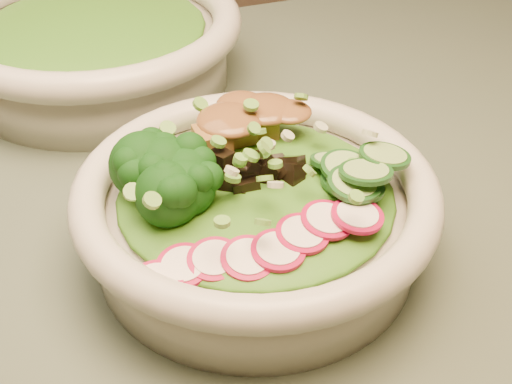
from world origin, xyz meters
name	(u,v)px	position (x,y,z in m)	size (l,w,h in m)	color
dining_table	(390,272)	(0.00, 0.00, 0.64)	(1.20, 0.80, 0.75)	black
salad_bowl	(256,213)	(-0.16, -0.05, 0.79)	(0.26, 0.26, 0.07)	beige
side_bowl	(96,44)	(-0.22, 0.26, 0.79)	(0.30, 0.30, 0.08)	beige
lettuce_bed	(256,191)	(-0.16, -0.05, 0.81)	(0.20, 0.20, 0.02)	#2B6114
side_lettuce	(93,25)	(-0.22, 0.26, 0.81)	(0.20, 0.20, 0.02)	#2B6114
broccoli_florets	(168,182)	(-0.22, -0.04, 0.82)	(0.08, 0.07, 0.04)	black
radish_slices	(275,247)	(-0.17, -0.11, 0.81)	(0.11, 0.04, 0.02)	#A50C3A
cucumber_slices	(345,171)	(-0.09, -0.06, 0.82)	(0.07, 0.07, 0.04)	#86B766
mushroom_heap	(254,166)	(-0.15, -0.04, 0.82)	(0.07, 0.07, 0.04)	black
tofu_cubes	(247,131)	(-0.14, 0.01, 0.82)	(0.09, 0.06, 0.04)	brown
peanut_sauce	(247,117)	(-0.14, 0.01, 0.83)	(0.07, 0.05, 0.02)	brown
scallion_garnish	(256,164)	(-0.16, -0.05, 0.83)	(0.19, 0.19, 0.02)	#60A038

